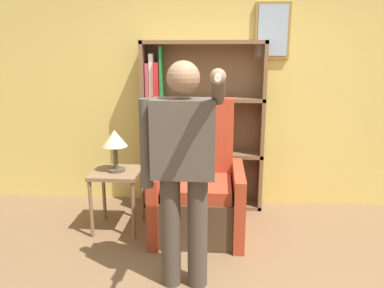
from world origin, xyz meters
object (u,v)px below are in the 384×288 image
person_standing (183,163)px  armchair (199,193)px  table_lamp (115,141)px  side_table (117,181)px  bookcase (191,129)px

person_standing → armchair: bearing=86.2°
armchair → table_lamp: bearing=-179.2°
armchair → person_standing: size_ratio=0.77×
person_standing → table_lamp: bearing=129.9°
table_lamp → person_standing: bearing=-50.1°
person_standing → side_table: size_ratio=2.78×
person_standing → table_lamp: 1.18m
side_table → table_lamp: (0.00, 0.00, 0.40)m
bookcase → person_standing: bearing=-87.4°
armchair → side_table: armchair is taller
armchair → side_table: size_ratio=2.14×
armchair → table_lamp: (-0.81, -0.01, 0.51)m
bookcase → side_table: bookcase is taller
table_lamp → bookcase: bearing=45.1°
bookcase → armchair: 0.85m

